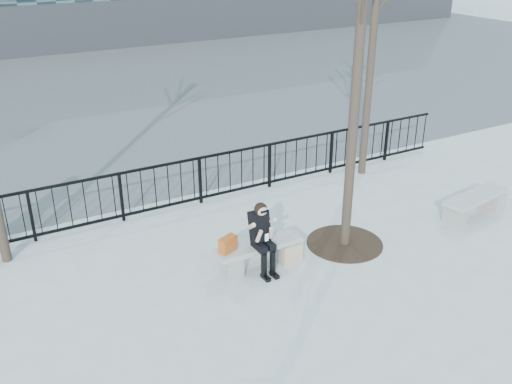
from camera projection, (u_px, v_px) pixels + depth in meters
ground at (258, 267)px, 10.48m from camera, size 120.00×120.00×0.00m
street_surface at (71, 88)px, 22.36m from camera, size 60.00×23.00×0.01m
railing at (192, 182)px, 12.62m from camera, size 14.00×0.06×1.10m
tree_grate at (345, 243)px, 11.24m from camera, size 1.50×1.50×0.02m
bench_main at (258, 252)px, 10.35m from camera, size 1.65×0.46×0.49m
bench_second at (475, 203)px, 12.19m from camera, size 1.73×0.48×0.51m
seated_woman at (263, 238)px, 10.07m from camera, size 0.50×0.64×1.34m
handbag at (228, 244)px, 9.96m from camera, size 0.38×0.28×0.28m
shopping_bag at (291, 254)px, 10.52m from camera, size 0.42×0.17×0.39m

